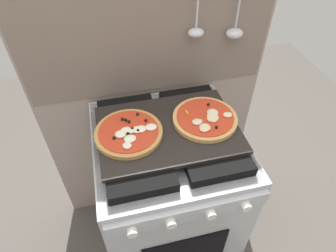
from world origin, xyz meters
name	(u,v)px	position (x,y,z in m)	size (l,w,h in m)	color
ground_plane	(168,236)	(0.00, 0.00, 0.00)	(4.00, 4.00, 0.00)	#4C4742
kitchen_backsplash	(153,101)	(0.00, 0.33, 0.79)	(1.10, 0.09, 1.55)	gray
stove	(168,195)	(0.00, 0.00, 0.45)	(0.60, 0.64, 0.90)	#B7BABF
baking_tray	(168,129)	(0.00, 0.00, 0.91)	(0.54, 0.38, 0.02)	black
pizza_left	(129,133)	(-0.15, -0.01, 0.93)	(0.26, 0.26, 0.03)	#C18947
pizza_right	(205,118)	(0.15, 0.01, 0.93)	(0.26, 0.26, 0.03)	tan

